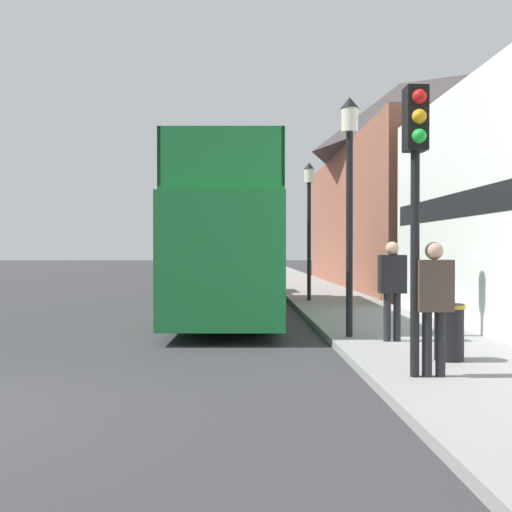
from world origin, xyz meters
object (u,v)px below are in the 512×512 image
at_px(pedestrian_second, 392,281).
at_px(lamp_post_second, 309,205).
at_px(traffic_signal, 416,165).
at_px(lamp_post_nearest, 350,171).
at_px(pedestrian_nearest, 434,295).
at_px(litter_bin, 449,330).
at_px(parked_car_ahead_of_bus, 253,277).
at_px(tour_bus, 232,247).

xyz_separation_m(pedestrian_second, lamp_post_second, (-0.48, 8.79, 2.05)).
relative_size(traffic_signal, lamp_post_nearest, 0.83).
xyz_separation_m(pedestrian_nearest, traffic_signal, (-0.26, -0.02, 1.73)).
bearing_deg(pedestrian_nearest, lamp_post_nearest, 96.88).
xyz_separation_m(traffic_signal, lamp_post_nearest, (-0.18, 3.68, 0.39)).
bearing_deg(pedestrian_second, litter_bin, -78.85).
xyz_separation_m(traffic_signal, litter_bin, (0.87, 1.18, -2.35)).
bearing_deg(parked_car_ahead_of_bus, tour_bus, -95.54).
relative_size(pedestrian_nearest, traffic_signal, 0.47).
bearing_deg(litter_bin, pedestrian_nearest, -118.23).
distance_m(tour_bus, lamp_post_nearest, 5.84).
relative_size(tour_bus, lamp_post_second, 2.40).
bearing_deg(litter_bin, lamp_post_nearest, 112.91).
xyz_separation_m(parked_car_ahead_of_bus, lamp_post_nearest, (1.53, -12.81, 2.66)).
distance_m(pedestrian_nearest, lamp_post_second, 12.04).
xyz_separation_m(pedestrian_nearest, pedestrian_second, (0.24, 3.06, 0.03)).
xyz_separation_m(pedestrian_nearest, lamp_post_second, (-0.24, 11.86, 2.08)).
bearing_deg(pedestrian_second, lamp_post_nearest, 138.98).
relative_size(tour_bus, pedestrian_second, 5.97).
relative_size(parked_car_ahead_of_bus, lamp_post_second, 0.98).
height_order(lamp_post_second, litter_bin, lamp_post_second).
distance_m(pedestrian_nearest, litter_bin, 1.45).
height_order(traffic_signal, litter_bin, traffic_signal).
relative_size(pedestrian_second, litter_bin, 2.13).
xyz_separation_m(tour_bus, pedestrian_second, (2.99, -5.76, -0.65)).
height_order(pedestrian_second, lamp_post_nearest, lamp_post_nearest).
bearing_deg(traffic_signal, litter_bin, 53.37).
bearing_deg(pedestrian_second, lamp_post_second, 93.11).
height_order(pedestrian_nearest, lamp_post_nearest, lamp_post_nearest).
height_order(tour_bus, traffic_signal, tour_bus).
xyz_separation_m(tour_bus, litter_bin, (3.37, -7.67, -1.30)).
bearing_deg(pedestrian_nearest, parked_car_ahead_of_bus, 96.83).
distance_m(parked_car_ahead_of_bus, pedestrian_second, 13.60).
distance_m(lamp_post_nearest, lamp_post_second, 8.20).
height_order(pedestrian_nearest, pedestrian_second, pedestrian_second).
relative_size(lamp_post_nearest, lamp_post_second, 1.02).
bearing_deg(lamp_post_nearest, litter_bin, -67.09).
bearing_deg(traffic_signal, lamp_post_second, 89.90).
bearing_deg(lamp_post_second, lamp_post_nearest, -91.43).
distance_m(pedestrian_nearest, pedestrian_second, 3.07).
bearing_deg(lamp_post_nearest, tour_bus, 114.10).
height_order(pedestrian_second, litter_bin, pedestrian_second).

